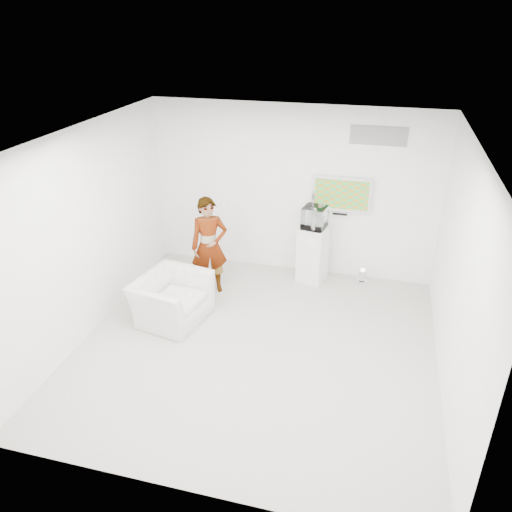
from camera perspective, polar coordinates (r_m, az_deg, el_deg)
name	(u,v)px	position (r m, az deg, el deg)	size (l,w,h in m)	color
room	(257,253)	(6.51, 0.09, 0.32)	(5.01, 5.01, 3.00)	#ADA69F
tv	(342,194)	(8.61, 9.77, 7.00)	(1.00, 0.08, 0.60)	silver
logo_decal	(379,136)	(8.35, 13.83, 13.18)	(0.90, 0.02, 0.30)	gray
person	(209,246)	(8.29, -5.37, 1.15)	(0.61, 0.40, 1.67)	silver
armchair	(171,299)	(7.82, -9.64, -4.84)	(1.09, 0.96, 0.71)	silver
pedestal	(313,254)	(8.78, 6.49, 0.21)	(0.49, 0.49, 1.01)	white
floor_uplight	(362,276)	(8.96, 12.04, -2.27)	(0.18, 0.18, 0.28)	silver
vitrine	(315,217)	(8.49, 6.73, 4.40)	(0.37, 0.37, 0.37)	white
console	(314,221)	(8.52, 6.70, 3.95)	(0.05, 0.17, 0.23)	white
wii_remote	(222,204)	(8.19, -3.92, 5.96)	(0.04, 0.14, 0.04)	white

